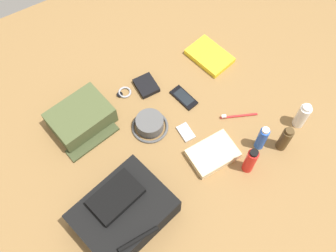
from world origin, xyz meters
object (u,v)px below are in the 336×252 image
(folded_towel, at_px, (213,154))
(wristwatch, at_px, (124,93))
(backpack, at_px, (123,212))
(toothpaste_tube, at_px, (302,116))
(deodorant_spray, at_px, (262,138))
(paperback_novel, at_px, (210,56))
(bucket_hat, at_px, (150,124))
(cologne_bottle, at_px, (285,139))
(wallet, at_px, (146,86))
(toothbrush, at_px, (237,116))
(sunscreen_spray, at_px, (250,161))
(toiletry_pouch, at_px, (81,118))
(cell_phone, at_px, (184,98))
(media_player, at_px, (186,132))

(folded_towel, bearing_deg, wristwatch, -69.14)
(backpack, height_order, toothpaste_tube, backpack)
(deodorant_spray, bearing_deg, paperback_novel, -98.69)
(bucket_hat, relative_size, cologne_bottle, 1.10)
(toothpaste_tube, distance_m, deodorant_spray, 0.22)
(toothpaste_tube, distance_m, cologne_bottle, 0.14)
(paperback_novel, height_order, wallet, paperback_novel)
(folded_towel, bearing_deg, toothbrush, -152.36)
(sunscreen_spray, height_order, wristwatch, sunscreen_spray)
(cologne_bottle, bearing_deg, wristwatch, -51.90)
(toiletry_pouch, bearing_deg, backpack, 85.85)
(cologne_bottle, xyz_separation_m, sunscreen_spray, (0.19, 0.01, 0.01))
(backpack, xyz_separation_m, cologne_bottle, (-0.72, 0.07, 0.01))
(cell_phone, bearing_deg, toothpaste_tube, 134.96)
(cell_phone, bearing_deg, bucket_hat, 14.10)
(deodorant_spray, xyz_separation_m, media_player, (0.24, -0.21, -0.07))
(sunscreen_spray, xyz_separation_m, wallet, (0.17, -0.57, -0.07))
(bucket_hat, xyz_separation_m, toothbrush, (-0.36, 0.15, -0.02))
(backpack, relative_size, toothpaste_tube, 2.81)
(cologne_bottle, distance_m, wristwatch, 0.75)
(wristwatch, height_order, folded_towel, folded_towel)
(toothbrush, height_order, wallet, wallet)
(bucket_hat, bearing_deg, toiletry_pouch, -34.32)
(toothpaste_tube, bearing_deg, toothbrush, -37.77)
(backpack, height_order, toiletry_pouch, backpack)
(toiletry_pouch, bearing_deg, folded_towel, 134.12)
(toiletry_pouch, relative_size, folded_towel, 1.44)
(deodorant_spray, distance_m, media_player, 0.33)
(cologne_bottle, distance_m, wallet, 0.67)
(toothpaste_tube, height_order, wristwatch, toothpaste_tube)
(bucket_hat, relative_size, sunscreen_spray, 1.00)
(cologne_bottle, distance_m, cell_phone, 0.49)
(bucket_hat, bearing_deg, sunscreen_spray, 124.36)
(toothpaste_tube, xyz_separation_m, cologne_bottle, (0.14, 0.05, 0.00))
(backpack, xyz_separation_m, deodorant_spray, (-0.64, 0.02, 0.01))
(folded_towel, bearing_deg, cologne_bottle, 157.92)
(toiletry_pouch, bearing_deg, cologne_bottle, 142.10)
(bucket_hat, bearing_deg, deodorant_spray, 138.72)
(bucket_hat, xyz_separation_m, media_player, (-0.12, 0.10, -0.02))
(toothpaste_tube, relative_size, wristwatch, 2.04)
(folded_towel, bearing_deg, cell_phone, -98.33)
(sunscreen_spray, bearing_deg, backpack, -8.15)
(cologne_bottle, xyz_separation_m, wallet, (0.35, -0.56, -0.06))
(paperback_novel, relative_size, toothbrush, 1.48)
(cologne_bottle, height_order, wallet, cologne_bottle)
(backpack, bearing_deg, wristwatch, -117.21)
(wristwatch, height_order, wallet, wallet)
(toiletry_pouch, xyz_separation_m, sunscreen_spray, (-0.51, 0.55, 0.03))
(toothpaste_tube, bearing_deg, paperback_novel, -74.59)
(cologne_bottle, height_order, folded_towel, cologne_bottle)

